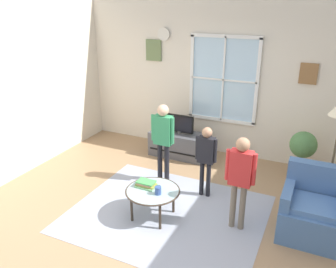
{
  "coord_description": "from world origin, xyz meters",
  "views": [
    {
      "loc": [
        1.57,
        -3.41,
        2.8
      ],
      "look_at": [
        -0.28,
        0.53,
        1.08
      ],
      "focal_mm": 36.92,
      "sensor_mm": 36.0,
      "label": 1
    }
  ],
  "objects_px": {
    "person_black_shirt": "(206,154)",
    "person_red_shirt": "(240,173)",
    "tv_stand": "(180,145)",
    "person_green_shirt": "(163,135)",
    "television": "(180,124)",
    "potted_plant_by_window": "(303,150)",
    "coffee_table": "(153,192)",
    "armchair": "(313,211)",
    "remote_near_books": "(158,188)",
    "book_stack": "(146,184)",
    "cup": "(158,190)"
  },
  "relations": [
    {
      "from": "remote_near_books",
      "to": "potted_plant_by_window",
      "type": "bearing_deg",
      "value": 49.63
    },
    {
      "from": "tv_stand",
      "to": "remote_near_books",
      "type": "relative_size",
      "value": 7.97
    },
    {
      "from": "tv_stand",
      "to": "television",
      "type": "distance_m",
      "value": 0.42
    },
    {
      "from": "coffee_table",
      "to": "book_stack",
      "type": "height_order",
      "value": "book_stack"
    },
    {
      "from": "book_stack",
      "to": "tv_stand",
      "type": "bearing_deg",
      "value": 99.66
    },
    {
      "from": "coffee_table",
      "to": "potted_plant_by_window",
      "type": "distance_m",
      "value": 2.62
    },
    {
      "from": "tv_stand",
      "to": "cup",
      "type": "xyz_separation_m",
      "value": [
        0.56,
        -2.01,
        0.23
      ]
    },
    {
      "from": "armchair",
      "to": "potted_plant_by_window",
      "type": "height_order",
      "value": "armchair"
    },
    {
      "from": "television",
      "to": "book_stack",
      "type": "distance_m",
      "value": 1.95
    },
    {
      "from": "tv_stand",
      "to": "television",
      "type": "xyz_separation_m",
      "value": [
        0.0,
        -0.0,
        0.42
      ]
    },
    {
      "from": "television",
      "to": "person_black_shirt",
      "type": "xyz_separation_m",
      "value": [
        0.91,
        -1.14,
        0.04
      ]
    },
    {
      "from": "television",
      "to": "person_green_shirt",
      "type": "distance_m",
      "value": 1.02
    },
    {
      "from": "tv_stand",
      "to": "armchair",
      "type": "relative_size",
      "value": 1.28
    },
    {
      "from": "tv_stand",
      "to": "book_stack",
      "type": "relative_size",
      "value": 4.18
    },
    {
      "from": "person_red_shirt",
      "to": "cup",
      "type": "bearing_deg",
      "value": -163.22
    },
    {
      "from": "tv_stand",
      "to": "book_stack",
      "type": "height_order",
      "value": "book_stack"
    },
    {
      "from": "tv_stand",
      "to": "person_black_shirt",
      "type": "xyz_separation_m",
      "value": [
        0.91,
        -1.14,
        0.46
      ]
    },
    {
      "from": "person_red_shirt",
      "to": "potted_plant_by_window",
      "type": "height_order",
      "value": "person_red_shirt"
    },
    {
      "from": "coffee_table",
      "to": "cup",
      "type": "bearing_deg",
      "value": -26.57
    },
    {
      "from": "tv_stand",
      "to": "person_red_shirt",
      "type": "xyz_separation_m",
      "value": [
        1.55,
        -1.72,
        0.56
      ]
    },
    {
      "from": "tv_stand",
      "to": "book_stack",
      "type": "distance_m",
      "value": 1.95
    },
    {
      "from": "coffee_table",
      "to": "person_red_shirt",
      "type": "height_order",
      "value": "person_red_shirt"
    },
    {
      "from": "television",
      "to": "remote_near_books",
      "type": "xyz_separation_m",
      "value": [
        0.51,
        -1.9,
        -0.23
      ]
    },
    {
      "from": "armchair",
      "to": "book_stack",
      "type": "relative_size",
      "value": 3.26
    },
    {
      "from": "television",
      "to": "person_green_shirt",
      "type": "bearing_deg",
      "value": -81.86
    },
    {
      "from": "tv_stand",
      "to": "remote_near_books",
      "type": "distance_m",
      "value": 1.98
    },
    {
      "from": "coffee_table",
      "to": "potted_plant_by_window",
      "type": "relative_size",
      "value": 0.9
    },
    {
      "from": "person_red_shirt",
      "to": "person_black_shirt",
      "type": "bearing_deg",
      "value": 138.02
    },
    {
      "from": "person_black_shirt",
      "to": "potted_plant_by_window",
      "type": "bearing_deg",
      "value": 43.28
    },
    {
      "from": "armchair",
      "to": "coffee_table",
      "type": "height_order",
      "value": "armchair"
    },
    {
      "from": "armchair",
      "to": "tv_stand",
      "type": "bearing_deg",
      "value": 149.38
    },
    {
      "from": "person_black_shirt",
      "to": "person_red_shirt",
      "type": "distance_m",
      "value": 0.87
    },
    {
      "from": "book_stack",
      "to": "person_black_shirt",
      "type": "bearing_deg",
      "value": 53.01
    },
    {
      "from": "book_stack",
      "to": "person_black_shirt",
      "type": "relative_size",
      "value": 0.24
    },
    {
      "from": "television",
      "to": "potted_plant_by_window",
      "type": "relative_size",
      "value": 0.64
    },
    {
      "from": "person_green_shirt",
      "to": "person_black_shirt",
      "type": "bearing_deg",
      "value": -10.51
    },
    {
      "from": "armchair",
      "to": "book_stack",
      "type": "xyz_separation_m",
      "value": [
        -2.1,
        -0.47,
        0.12
      ]
    },
    {
      "from": "person_black_shirt",
      "to": "person_red_shirt",
      "type": "height_order",
      "value": "person_red_shirt"
    },
    {
      "from": "tv_stand",
      "to": "armchair",
      "type": "height_order",
      "value": "armchair"
    },
    {
      "from": "tv_stand",
      "to": "person_green_shirt",
      "type": "xyz_separation_m",
      "value": [
        0.14,
        -1.0,
        0.59
      ]
    },
    {
      "from": "coffee_table",
      "to": "person_red_shirt",
      "type": "bearing_deg",
      "value": 12.57
    },
    {
      "from": "armchair",
      "to": "person_black_shirt",
      "type": "distance_m",
      "value": 1.59
    },
    {
      "from": "person_green_shirt",
      "to": "person_black_shirt",
      "type": "distance_m",
      "value": 0.79
    },
    {
      "from": "book_stack",
      "to": "person_green_shirt",
      "type": "distance_m",
      "value": 1.0
    },
    {
      "from": "tv_stand",
      "to": "armchair",
      "type": "distance_m",
      "value": 2.82
    },
    {
      "from": "armchair",
      "to": "person_red_shirt",
      "type": "height_order",
      "value": "person_red_shirt"
    },
    {
      "from": "coffee_table",
      "to": "remote_near_books",
      "type": "xyz_separation_m",
      "value": [
        0.05,
        0.06,
        0.04
      ]
    },
    {
      "from": "tv_stand",
      "to": "person_green_shirt",
      "type": "bearing_deg",
      "value": -81.88
    },
    {
      "from": "person_green_shirt",
      "to": "potted_plant_by_window",
      "type": "relative_size",
      "value": 1.58
    },
    {
      "from": "person_black_shirt",
      "to": "armchair",
      "type": "bearing_deg",
      "value": -11.03
    }
  ]
}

